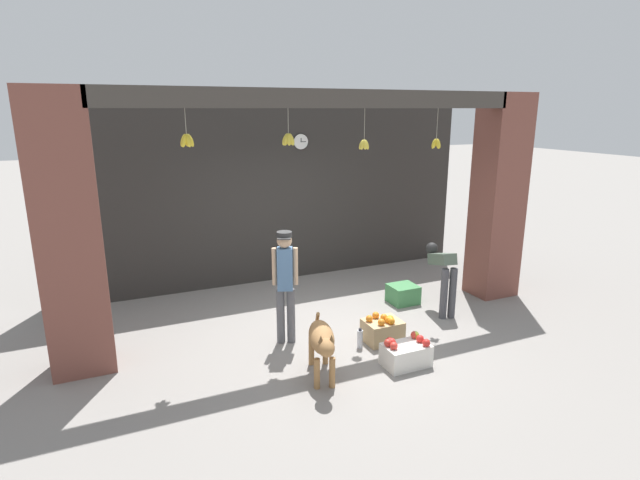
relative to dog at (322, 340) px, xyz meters
name	(u,v)px	position (x,y,z in m)	size (l,w,h in m)	color
ground_plane	(330,331)	(0.62, 1.09, -0.48)	(60.00, 60.00, 0.00)	gray
shop_back_wall	(271,191)	(0.62, 3.60, 1.18)	(7.65, 0.12, 3.32)	#2D2B28
shop_pillar_left	(69,236)	(-2.55, 1.39, 1.18)	(0.70, 0.60, 3.32)	brown
shop_pillar_right	(498,198)	(3.80, 1.39, 1.18)	(0.70, 0.60, 3.32)	brown
storefront_awning	(327,100)	(0.62, 1.21, 2.71)	(5.75, 0.28, 0.82)	#3D3833
dog	(322,340)	(0.00, 0.00, 0.00)	(0.49, 1.04, 0.71)	#9E7042
shopkeeper	(285,280)	(-0.06, 1.05, 0.42)	(0.32, 0.29, 1.55)	#56565B
worker_stooping	(443,271)	(2.49, 1.03, 0.20)	(0.34, 0.78, 1.02)	#424247
fruit_crate_oranges	(383,330)	(1.14, 0.53, -0.31)	(0.49, 0.39, 0.39)	tan
fruit_crate_apples	(406,353)	(1.07, -0.15, -0.32)	(0.56, 0.36, 0.36)	silver
produce_box_green	(403,294)	(2.17, 1.61, -0.33)	(0.44, 0.41, 0.30)	#42844C
water_bottle	(360,339)	(0.77, 0.49, -0.35)	(0.08, 0.08, 0.27)	silver
wall_clock	(301,142)	(1.17, 3.53, 2.03)	(0.28, 0.03, 0.28)	black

